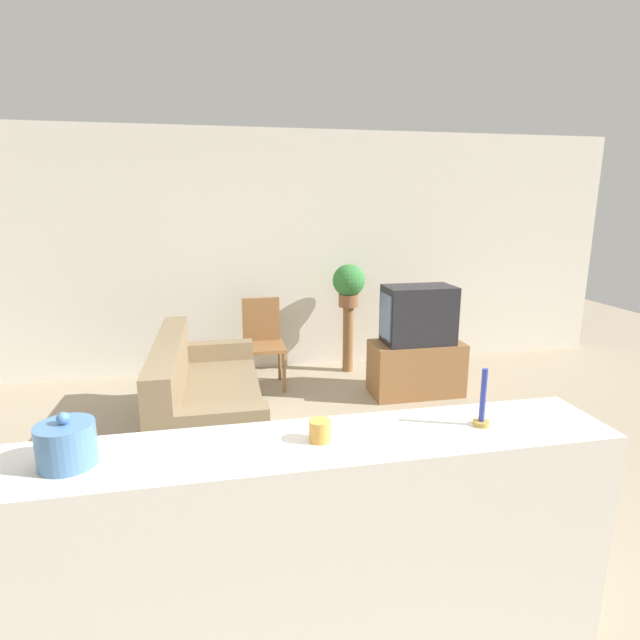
{
  "coord_description": "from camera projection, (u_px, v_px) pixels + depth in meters",
  "views": [
    {
      "loc": [
        -0.24,
        -2.27,
        1.92
      ],
      "look_at": [
        0.66,
        2.15,
        0.85
      ],
      "focal_mm": 28.0,
      "sensor_mm": 36.0,
      "label": 1
    }
  ],
  "objects": [
    {
      "name": "potted_plant",
      "position": [
        349.0,
        283.0,
        5.59
      ],
      "size": [
        0.36,
        0.36,
        0.48
      ],
      "color": "#8E5B3D",
      "rests_on": "plant_stand"
    },
    {
      "name": "couch",
      "position": [
        204.0,
        405.0,
        4.07
      ],
      "size": [
        0.81,
        1.77,
        0.86
      ],
      "color": "#847051",
      "rests_on": "ground_plane"
    },
    {
      "name": "decorative_bowl",
      "position": [
        66.0,
        444.0,
        1.79
      ],
      "size": [
        0.2,
        0.2,
        0.2
      ],
      "color": "#4C7AAD",
      "rests_on": "foreground_counter"
    },
    {
      "name": "wall_back",
      "position": [
        240.0,
        254.0,
        5.61
      ],
      "size": [
        9.0,
        0.06,
        2.7
      ],
      "color": "silver",
      "rests_on": "ground_plane"
    },
    {
      "name": "candlestick",
      "position": [
        482.0,
        407.0,
        2.11
      ],
      "size": [
        0.07,
        0.07,
        0.25
      ],
      "color": "#B7933D",
      "rests_on": "foreground_counter"
    },
    {
      "name": "television",
      "position": [
        418.0,
        315.0,
        4.94
      ],
      "size": [
        0.69,
        0.41,
        0.57
      ],
      "color": "#232328",
      "rests_on": "tv_stand"
    },
    {
      "name": "tv_stand",
      "position": [
        416.0,
        368.0,
        5.07
      ],
      "size": [
        0.92,
        0.45,
        0.54
      ],
      "color": "olive",
      "rests_on": "ground_plane"
    },
    {
      "name": "wooden_chair",
      "position": [
        262.0,
        339.0,
        5.27
      ],
      "size": [
        0.44,
        0.44,
        0.93
      ],
      "color": "olive",
      "rests_on": "ground_plane"
    },
    {
      "name": "foreground_counter",
      "position": [
        291.0,
        552.0,
        2.08
      ],
      "size": [
        2.7,
        0.44,
        0.99
      ],
      "color": "silver",
      "rests_on": "ground_plane"
    },
    {
      "name": "ground_plane",
      "position": [
        279.0,
        572.0,
        2.65
      ],
      "size": [
        14.0,
        14.0,
        0.0
      ],
      "primitive_type": "plane",
      "color": "tan"
    },
    {
      "name": "candle_jar",
      "position": [
        320.0,
        431.0,
        1.98
      ],
      "size": [
        0.09,
        0.09,
        0.09
      ],
      "color": "gold",
      "rests_on": "foreground_counter"
    },
    {
      "name": "plant_stand",
      "position": [
        348.0,
        339.0,
        5.74
      ],
      "size": [
        0.12,
        0.12,
        0.76
      ],
      "color": "olive",
      "rests_on": "ground_plane"
    }
  ]
}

